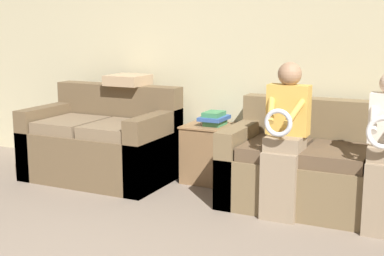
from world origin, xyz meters
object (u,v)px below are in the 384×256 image
book_stack (214,118)px  side_shelf (214,153)px  child_left_seated (285,134)px  couch_main (340,172)px  couch_side (102,144)px  throw_pillow (128,80)px

book_stack → side_shelf: bearing=-87.0°
child_left_seated → side_shelf: size_ratio=2.19×
couch_main → couch_side: bearing=-177.9°
couch_main → side_shelf: bearing=167.8°
couch_main → throw_pillow: throw_pillow is taller
couch_side → side_shelf: (1.04, 0.35, -0.05)m
book_stack → throw_pillow: (-0.92, -0.06, 0.33)m
couch_main → book_stack: (-1.24, 0.28, 0.30)m
side_shelf → throw_pillow: size_ratio=1.49×
couch_side → couch_main: bearing=2.1°
child_left_seated → couch_side: bearing=171.8°
couch_main → book_stack: couch_main is taller
couch_side → throw_pillow: 0.69m
couch_main → throw_pillow: 2.25m
child_left_seated → throw_pillow: child_left_seated is taller
side_shelf → throw_pillow: (-0.92, -0.05, 0.66)m
child_left_seated → book_stack: child_left_seated is taller
throw_pillow → side_shelf: bearing=3.1°
couch_main → throw_pillow: (-2.15, 0.22, 0.63)m
couch_main → child_left_seated: child_left_seated is taller
child_left_seated → throw_pillow: 1.89m
couch_side → child_left_seated: bearing=-8.2°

